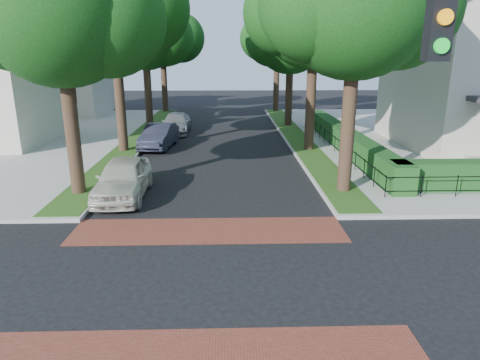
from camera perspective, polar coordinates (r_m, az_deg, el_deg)
name	(u,v)px	position (r m, az deg, el deg)	size (l,w,h in m)	color
ground	(204,279)	(11.46, -4.86, -13.05)	(120.00, 120.00, 0.00)	black
crosswalk_far	(209,230)	(14.33, -4.20, -6.72)	(9.00, 2.20, 0.01)	brown
grass_strip_ne	(296,136)	(29.95, 7.50, 5.80)	(1.60, 29.80, 0.02)	#254915
grass_strip_nw	(139,137)	(30.19, -13.29, 5.58)	(1.60, 29.80, 0.02)	#254915
tree_right_mid	(316,10)	(25.80, 10.11, 21.47)	(8.25, 7.09, 11.22)	black
tree_right_far	(292,36)	(34.56, 6.90, 18.47)	(7.25, 6.23, 9.74)	black
tree_right_back	(278,36)	(43.50, 5.11, 18.56)	(7.50, 6.45, 10.20)	black
tree_left_near	(63,8)	(18.30, -22.48, 20.42)	(7.50, 6.45, 10.20)	black
tree_left_mid	(115,2)	(26.06, -16.29, 21.83)	(8.00, 6.88, 11.48)	black
tree_left_far	(146,33)	(34.74, -12.38, 18.56)	(7.00, 6.02, 9.86)	black
tree_left_back	(163,34)	(43.65, -10.18, 18.56)	(7.75, 6.66, 10.44)	black
hedge_main_road	(346,139)	(26.39, 13.89, 5.32)	(1.00, 18.00, 1.20)	#194518
fence_main_road	(332,142)	(26.22, 12.18, 5.03)	(0.06, 18.00, 0.90)	black
house_left_far	(54,60)	(44.96, -23.51, 14.41)	(10.00, 9.00, 10.14)	beige
parked_car_front	(123,178)	(17.96, -15.32, 0.25)	(1.89, 4.70, 1.60)	beige
parked_car_middle	(159,136)	(27.11, -10.74, 5.77)	(1.56, 4.48, 1.48)	#222534
parked_car_rear	(176,123)	(32.21, -8.50, 7.49)	(1.98, 4.86, 1.41)	gray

